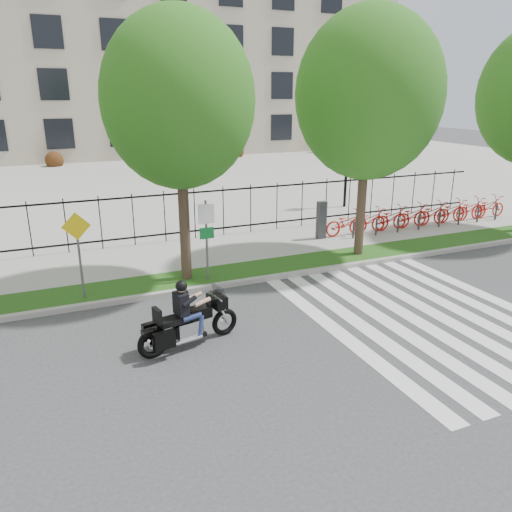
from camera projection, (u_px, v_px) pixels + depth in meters
name	position (u px, v px, depth m)	size (l,w,h in m)	color
ground	(259.00, 351.00, 11.59)	(120.00, 120.00, 0.00)	#343436
curb	(206.00, 288.00, 15.15)	(60.00, 0.20, 0.15)	#9B9891
grass_verge	(198.00, 278.00, 15.89)	(60.00, 1.50, 0.15)	#184B12
sidewalk	(178.00, 256.00, 18.07)	(60.00, 3.50, 0.15)	gray
plaza	(111.00, 181.00, 33.41)	(80.00, 34.00, 0.10)	gray
crosswalk_stripes	(424.00, 316.00, 13.39)	(5.70, 8.00, 0.01)	silver
iron_fence	(165.00, 217.00, 19.27)	(30.00, 0.06, 2.00)	black
office_building	(73.00, 46.00, 47.71)	(60.00, 21.90, 20.15)	#AEA48D
lamp_post_right	(348.00, 145.00, 24.80)	(1.06, 0.70, 4.25)	black
street_tree_1	(179.00, 100.00, 14.06)	(4.38, 4.38, 7.88)	#32221B
street_tree_2	(369.00, 95.00, 16.41)	(4.87, 4.87, 8.30)	#32221B
bike_share_station	(421.00, 214.00, 21.70)	(10.05, 0.88, 1.50)	#2D2D33
sign_pole_regulatory	(207.00, 230.00, 15.13)	(0.50, 0.09, 2.50)	#59595B
sign_pole_warning	(78.00, 244.00, 13.75)	(0.78, 0.09, 2.49)	#59595B
motorcycle_rider	(189.00, 320.00, 11.64)	(2.59, 1.06, 2.02)	black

